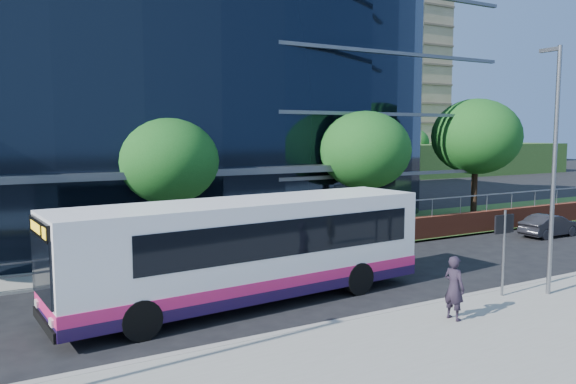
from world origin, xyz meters
TOP-DOWN VIEW (x-y plane):
  - ground at (0.00, 0.00)m, footprint 200.00×200.00m
  - pavement_near at (0.00, -5.00)m, footprint 80.00×8.00m
  - kerb at (0.00, -1.00)m, footprint 80.00×0.25m
  - yellow_line_outer at (0.00, -0.80)m, footprint 80.00×0.08m
  - yellow_line_inner at (0.00, -0.65)m, footprint 80.00×0.08m
  - far_forecourt at (-6.00, 11.00)m, footprint 50.00×8.00m
  - grass_verge at (24.00, 11.00)m, footprint 36.00×8.00m
  - glass_office at (-4.00, 20.85)m, footprint 44.00×23.10m
  - retaining_wall at (20.00, 7.30)m, footprint 34.00×0.40m
  - guard_railings at (-8.00, 7.00)m, footprint 24.00×0.05m
  - apartment_block at (32.00, 57.21)m, footprint 60.00×42.00m
  - street_sign at (4.50, -1.59)m, footprint 0.85×0.09m
  - tree_far_b at (-3.00, 9.50)m, footprint 4.29×4.29m
  - tree_far_c at (7.00, 9.00)m, footprint 4.62×4.62m
  - tree_far_d at (16.00, 10.00)m, footprint 5.28×5.28m
  - tree_dist_e at (24.00, 40.00)m, footprint 4.62×4.62m
  - tree_dist_f at (40.00, 42.00)m, footprint 4.29×4.29m
  - streetlight_east at (6.00, -2.17)m, footprint 0.15×0.77m
  - city_bus at (-2.67, 2.22)m, footprint 12.38×3.73m
  - parked_car at (15.98, 4.85)m, footprint 3.56×1.25m
  - pedestrian at (1.38, -2.50)m, footprint 0.49×0.70m

SIDE VIEW (x-z plane):
  - ground at x=0.00m, z-range 0.00..0.00m
  - yellow_line_outer at x=0.00m, z-range 0.00..0.01m
  - yellow_line_inner at x=0.00m, z-range 0.00..0.01m
  - far_forecourt at x=-6.00m, z-range 0.00..0.10m
  - grass_verge at x=24.00m, z-range 0.00..0.12m
  - pavement_near at x=0.00m, z-range 0.00..0.15m
  - kerb at x=0.00m, z-range 0.00..0.16m
  - parked_car at x=15.98m, z-range 0.00..1.17m
  - retaining_wall at x=20.00m, z-range -0.44..1.67m
  - guard_railings at x=-8.00m, z-range 0.27..1.37m
  - pedestrian at x=1.38m, z-range 0.15..1.98m
  - city_bus at x=-2.67m, z-range 0.10..3.40m
  - street_sign at x=4.50m, z-range 0.75..3.55m
  - tree_far_b at x=-3.00m, z-range 1.19..7.23m
  - tree_dist_f at x=40.00m, z-range 1.19..7.23m
  - streetlight_east at x=6.00m, z-range 0.44..8.44m
  - tree_far_c at x=7.00m, z-range 1.28..7.79m
  - tree_dist_e at x=24.00m, z-range 1.28..7.79m
  - tree_far_d at x=16.00m, z-range 1.47..8.91m
  - glass_office at x=-4.00m, z-range 0.00..16.00m
  - apartment_block at x=32.00m, z-range -3.89..26.11m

